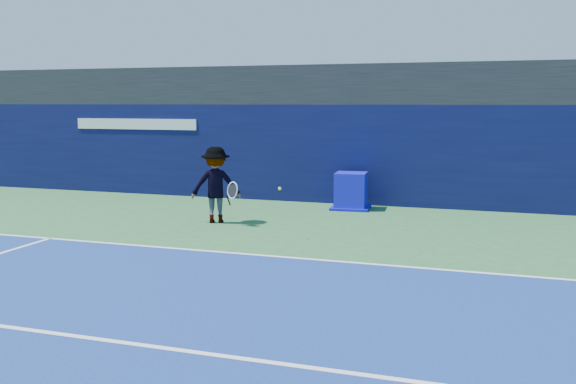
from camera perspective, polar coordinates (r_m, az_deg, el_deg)
name	(u,v)px	position (r m, az deg, el deg)	size (l,w,h in m)	color
ground	(187,298)	(10.41, -8.98, -9.27)	(80.00, 80.00, 0.00)	#2D6435
baseline	(255,255)	(13.04, -2.91, -5.60)	(24.00, 0.10, 0.01)	white
service_line	(115,341)	(8.78, -15.12, -12.71)	(24.00, 0.10, 0.01)	white
stadium_band	(351,86)	(20.84, 5.62, 9.40)	(36.00, 3.00, 1.20)	black
back_wall_assembly	(343,153)	(19.92, 4.89, 3.43)	(36.00, 1.03, 3.00)	#0A0D38
equipment_cart	(351,192)	(18.68, 5.61, -0.03)	(1.19, 1.19, 1.05)	#110EC4
tennis_player	(216,185)	(16.51, -6.43, 0.64)	(1.48, 1.11, 1.95)	silver
tennis_ball	(280,189)	(14.37, -0.75, 0.31)	(0.07, 0.07, 0.07)	#D0EA1A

